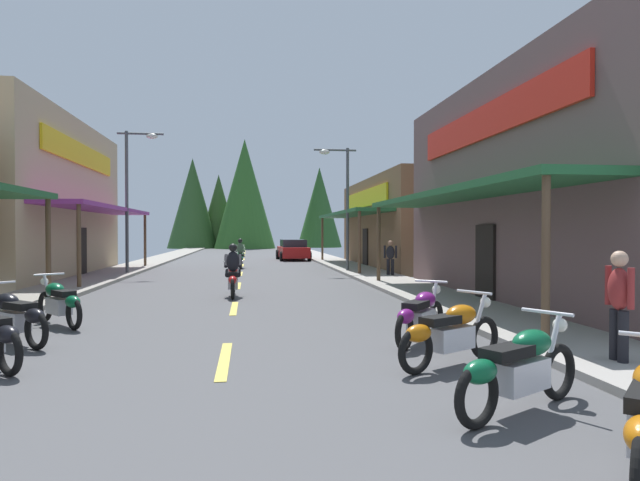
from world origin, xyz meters
TOP-DOWN VIEW (x-y plane):
  - ground at (0.00, 25.97)m, footprint 9.15×81.93m
  - sidewalk_left at (-5.65, 25.97)m, footprint 2.16×81.93m
  - sidewalk_right at (5.65, 25.97)m, footprint 2.16×81.93m
  - centerline_dashes at (0.00, 29.01)m, footprint 0.16×55.84m
  - storefront_right_near at (10.53, 14.33)m, footprint 9.46×13.05m
  - storefront_right_far at (9.85, 29.44)m, footprint 8.12×13.62m
  - streetlamp_left at (-4.69, 25.31)m, footprint 1.99×0.30m
  - streetlamp_right at (4.67, 25.49)m, footprint 1.99×0.30m
  - motorcycle_parked_right_1 at (3.17, 5.78)m, footprint 1.90×1.16m
  - motorcycle_parked_right_2 at (3.19, 7.79)m, footprint 1.90×1.16m
  - motorcycle_parked_right_3 at (3.28, 9.42)m, footprint 1.42×1.73m
  - motorcycle_parked_left_2 at (-3.58, 10.17)m, footprint 1.67×1.49m
  - motorcycle_parked_left_3 at (-3.46, 12.04)m, footprint 1.42×1.73m
  - rider_cruising_lead at (-0.10, 16.57)m, footprint 0.60×2.14m
  - rider_cruising_trailing at (-0.08, 29.43)m, footprint 0.60×2.14m
  - pedestrian_by_shop at (5.44, 7.32)m, footprint 0.27×0.57m
  - pedestrian_browsing at (6.22, 22.43)m, footprint 0.52×0.39m
  - parked_car_curbside at (3.38, 37.32)m, footprint 2.18×4.36m
  - treeline_backdrop at (-0.13, 66.32)m, footprint 21.31×10.02m

SIDE VIEW (x-z plane):
  - ground at x=0.00m, z-range -0.10..0.00m
  - centerline_dashes at x=0.00m, z-range 0.00..0.01m
  - sidewalk_left at x=-5.65m, z-range 0.00..0.12m
  - sidewalk_right at x=5.65m, z-range 0.00..0.12m
  - motorcycle_parked_right_1 at x=3.17m, z-range -0.03..1.01m
  - motorcycle_parked_right_2 at x=3.19m, z-range -0.03..1.01m
  - motorcycle_parked_right_3 at x=3.28m, z-range -0.03..1.01m
  - motorcycle_parked_left_2 at x=-3.58m, z-range -0.03..1.01m
  - motorcycle_parked_left_3 at x=-3.46m, z-range -0.03..1.01m
  - rider_cruising_lead at x=-0.10m, z-range -0.13..1.44m
  - rider_cruising_trailing at x=-0.08m, z-range -0.13..1.44m
  - parked_car_curbside at x=3.38m, z-range -0.01..1.39m
  - pedestrian_browsing at x=6.22m, z-range 0.12..1.67m
  - pedestrian_by_shop at x=5.44m, z-range 0.13..1.78m
  - storefront_right_far at x=9.85m, z-range 0.01..4.81m
  - storefront_right_near at x=10.53m, z-range 0.00..6.24m
  - streetlamp_right at x=4.67m, z-range 0.90..6.75m
  - streetlamp_left at x=-4.69m, z-range 0.93..7.30m
  - treeline_backdrop at x=-0.13m, z-range -0.81..12.04m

